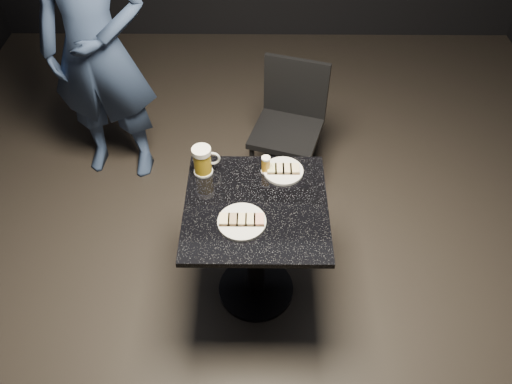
# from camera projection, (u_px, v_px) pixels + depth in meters

# --- Properties ---
(floor) EXTENTS (6.00, 6.00, 0.00)m
(floor) POSITION_uv_depth(u_px,v_px,m) (256.00, 289.00, 2.96)
(floor) COLOR black
(floor) RESTS_ON ground
(plate_large) EXTENTS (0.23, 0.23, 0.01)m
(plate_large) POSITION_uv_depth(u_px,v_px,m) (242.00, 222.00, 2.34)
(plate_large) COLOR silver
(plate_large) RESTS_ON table
(plate_small) EXTENTS (0.21, 0.21, 0.01)m
(plate_small) POSITION_uv_depth(u_px,v_px,m) (283.00, 171.00, 2.57)
(plate_small) COLOR silver
(plate_small) RESTS_ON table
(patron) EXTENTS (0.73, 0.51, 1.90)m
(patron) POSITION_uv_depth(u_px,v_px,m) (96.00, 49.00, 3.03)
(patron) COLOR #20294E
(patron) RESTS_ON floor
(table) EXTENTS (0.70, 0.70, 0.75)m
(table) POSITION_uv_depth(u_px,v_px,m) (256.00, 236.00, 2.59)
(table) COLOR black
(table) RESTS_ON floor
(beer_mug) EXTENTS (0.14, 0.10, 0.16)m
(beer_mug) POSITION_uv_depth(u_px,v_px,m) (203.00, 160.00, 2.52)
(beer_mug) COLOR silver
(beer_mug) RESTS_ON table
(beer_tumbler) EXTENTS (0.05, 0.05, 0.10)m
(beer_tumbler) POSITION_uv_depth(u_px,v_px,m) (266.00, 165.00, 2.54)
(beer_tumbler) COLOR silver
(beer_tumbler) RESTS_ON table
(chair) EXTENTS (0.53, 0.53, 0.88)m
(chair) POSITION_uv_depth(u_px,v_px,m) (290.00, 120.00, 3.27)
(chair) COLOR black
(chair) RESTS_ON floor
(canapes_on_plate_large) EXTENTS (0.21, 0.07, 0.02)m
(canapes_on_plate_large) POSITION_uv_depth(u_px,v_px,m) (242.00, 220.00, 2.32)
(canapes_on_plate_large) COLOR #4C3521
(canapes_on_plate_large) RESTS_ON plate_large
(canapes_on_plate_small) EXTENTS (0.17, 0.07, 0.02)m
(canapes_on_plate_small) POSITION_uv_depth(u_px,v_px,m) (283.00, 169.00, 2.56)
(canapes_on_plate_small) COLOR #4C3521
(canapes_on_plate_small) RESTS_ON plate_small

